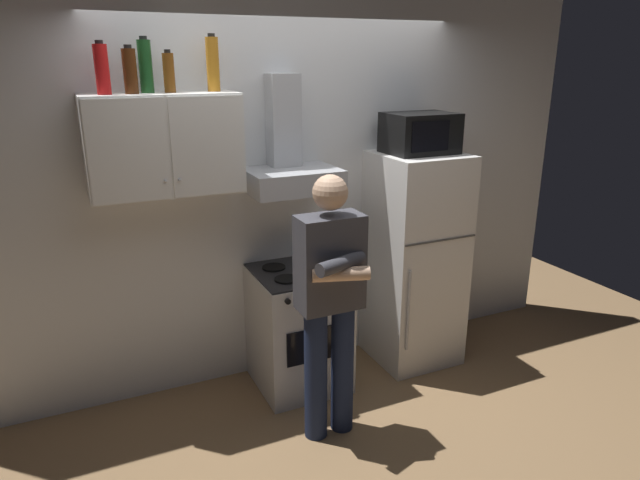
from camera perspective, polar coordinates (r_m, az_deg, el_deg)
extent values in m
plane|color=olive|center=(4.07, 0.00, -15.59)|extent=(7.00, 7.00, 0.00)
cube|color=white|center=(4.05, -3.58, 5.07)|extent=(4.80, 0.10, 2.70)
cube|color=white|center=(3.54, -15.43, 9.21)|extent=(0.90, 0.34, 0.60)
cube|color=white|center=(3.34, -18.73, 8.42)|extent=(0.43, 0.01, 0.58)
cube|color=white|center=(3.42, -11.16, 9.21)|extent=(0.43, 0.01, 0.58)
sphere|color=#B2B2B7|center=(3.39, -15.29, 5.74)|extent=(0.02, 0.02, 0.02)
sphere|color=#B2B2B7|center=(3.40, -13.96, 5.89)|extent=(0.02, 0.02, 0.02)
cube|color=silver|center=(4.04, -2.16, -8.93)|extent=(0.60, 0.60, 0.85)
cube|color=black|center=(3.86, -2.23, -3.21)|extent=(0.59, 0.59, 0.01)
cube|color=black|center=(3.78, -0.35, -10.48)|extent=(0.42, 0.01, 0.24)
cylinder|color=black|center=(3.71, -3.38, -3.95)|extent=(0.16, 0.16, 0.01)
cylinder|color=black|center=(3.81, 0.27, -3.34)|extent=(0.16, 0.16, 0.01)
cylinder|color=black|center=(3.92, -4.67, -2.75)|extent=(0.16, 0.16, 0.01)
cylinder|color=black|center=(4.01, -1.18, -2.21)|extent=(0.16, 0.16, 0.01)
cylinder|color=black|center=(3.55, -3.26, -6.19)|extent=(0.04, 0.02, 0.04)
cylinder|color=black|center=(3.59, -1.33, -5.84)|extent=(0.04, 0.02, 0.04)
cylinder|color=black|center=(3.65, 0.70, -5.47)|extent=(0.04, 0.02, 0.04)
cylinder|color=black|center=(3.70, 2.52, -5.13)|extent=(0.04, 0.02, 0.04)
cube|color=#B7BABF|center=(3.76, -2.82, 6.03)|extent=(0.60, 0.44, 0.15)
cube|color=#B7BABF|center=(3.83, -3.71, 11.92)|extent=(0.20, 0.16, 0.60)
cube|color=white|center=(4.31, 9.51, -1.96)|extent=(0.60, 0.60, 1.60)
cube|color=#4C4C4C|center=(4.00, 12.10, -0.05)|extent=(0.59, 0.01, 0.01)
cylinder|color=silver|center=(4.03, 8.88, -7.06)|extent=(0.02, 0.02, 0.60)
cube|color=black|center=(4.11, 10.03, 10.55)|extent=(0.48, 0.36, 0.28)
cube|color=black|center=(3.94, 11.07, 10.18)|extent=(0.30, 0.01, 0.20)
cylinder|color=#192342|center=(3.51, -0.43, -13.38)|extent=(0.14, 0.14, 0.85)
cylinder|color=#192342|center=(3.58, 2.27, -12.75)|extent=(0.14, 0.14, 0.85)
cube|color=#3F3F47|center=(3.23, 1.00, -2.29)|extent=(0.38, 0.20, 0.56)
cylinder|color=#3F3F47|center=(3.10, 2.12, -2.41)|extent=(0.33, 0.17, 0.08)
cylinder|color=#DBAD89|center=(3.12, 2.11, -3.44)|extent=(0.33, 0.17, 0.08)
sphere|color=#DBAD89|center=(3.12, 1.04, 4.80)|extent=(0.20, 0.20, 0.20)
cylinder|color=brown|center=(3.53, -14.96, 15.93)|extent=(0.07, 0.07, 0.22)
cylinder|color=black|center=(3.53, -15.13, 17.87)|extent=(0.04, 0.04, 0.02)
cylinder|color=#B7721E|center=(3.61, -10.74, 16.96)|extent=(0.08, 0.08, 0.31)
cylinder|color=black|center=(3.61, -10.90, 19.60)|extent=(0.04, 0.04, 0.02)
cylinder|color=red|center=(3.44, -21.09, 15.71)|extent=(0.08, 0.08, 0.27)
cylinder|color=black|center=(3.44, -21.37, 18.07)|extent=(0.04, 0.04, 0.02)
cylinder|color=#47230F|center=(3.46, -18.58, 15.78)|extent=(0.08, 0.08, 0.24)
cylinder|color=black|center=(3.46, -18.80, 17.96)|extent=(0.04, 0.04, 0.02)
cylinder|color=#19471E|center=(3.53, -17.15, 16.33)|extent=(0.08, 0.08, 0.29)
cylinder|color=black|center=(3.53, -17.39, 18.86)|extent=(0.04, 0.04, 0.02)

